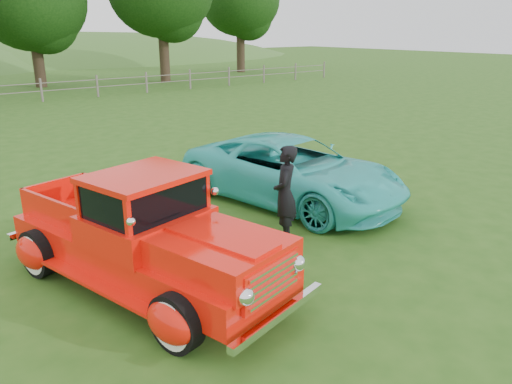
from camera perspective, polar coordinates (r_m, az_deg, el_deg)
ground at (r=8.11m, az=1.46°, el=-8.98°), size 140.00×140.00×0.00m
tree_near_east at (r=35.86m, az=-24.39°, el=19.27°), size 6.80×6.80×8.33m
tree_far_east at (r=44.44m, az=-1.81°, el=21.10°), size 6.60×6.60×8.86m
red_pickup at (r=7.51m, az=-12.56°, el=-5.03°), size 3.04×5.25×1.78m
teal_sedan at (r=11.00m, az=4.14°, el=2.45°), size 3.17×5.47×1.43m
man at (r=8.94m, az=3.34°, el=-0.21°), size 0.76×0.75×1.76m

